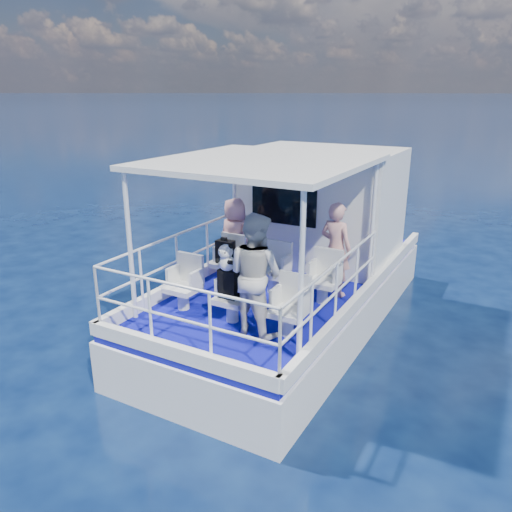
% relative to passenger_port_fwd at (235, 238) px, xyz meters
% --- Properties ---
extents(ground, '(2000.00, 2000.00, 0.00)m').
position_rel_passenger_port_fwd_xyz_m(ground, '(0.97, -0.58, -1.62)').
color(ground, '#061232').
rests_on(ground, ground).
extents(hull, '(3.00, 7.00, 1.60)m').
position_rel_passenger_port_fwd_xyz_m(hull, '(0.97, 0.42, -1.62)').
color(hull, white).
rests_on(hull, ground).
extents(deck, '(2.90, 6.90, 0.10)m').
position_rel_passenger_port_fwd_xyz_m(deck, '(0.97, 0.42, -0.77)').
color(deck, '#080879').
rests_on(deck, hull).
extents(cabin, '(2.85, 2.00, 2.20)m').
position_rel_passenger_port_fwd_xyz_m(cabin, '(0.97, 1.72, 0.38)').
color(cabin, white).
rests_on(cabin, deck).
extents(canopy, '(3.00, 3.20, 0.08)m').
position_rel_passenger_port_fwd_xyz_m(canopy, '(0.97, -0.78, 1.52)').
color(canopy, white).
rests_on(canopy, cabin).
extents(canopy_posts, '(2.77, 2.97, 2.20)m').
position_rel_passenger_port_fwd_xyz_m(canopy_posts, '(0.97, -0.83, 0.38)').
color(canopy_posts, white).
rests_on(canopy_posts, deck).
extents(railings, '(2.84, 3.59, 1.00)m').
position_rel_passenger_port_fwd_xyz_m(railings, '(0.97, -1.15, -0.22)').
color(railings, white).
rests_on(railings, deck).
extents(seat_port_fwd, '(0.48, 0.46, 0.38)m').
position_rel_passenger_port_fwd_xyz_m(seat_port_fwd, '(0.07, -0.38, -0.53)').
color(seat_port_fwd, silver).
rests_on(seat_port_fwd, deck).
extents(seat_center_fwd, '(0.48, 0.46, 0.38)m').
position_rel_passenger_port_fwd_xyz_m(seat_center_fwd, '(0.97, -0.38, -0.53)').
color(seat_center_fwd, silver).
rests_on(seat_center_fwd, deck).
extents(seat_stbd_fwd, '(0.48, 0.46, 0.38)m').
position_rel_passenger_port_fwd_xyz_m(seat_stbd_fwd, '(1.87, -0.38, -0.53)').
color(seat_stbd_fwd, silver).
rests_on(seat_stbd_fwd, deck).
extents(seat_port_aft, '(0.48, 0.46, 0.38)m').
position_rel_passenger_port_fwd_xyz_m(seat_port_aft, '(0.07, -1.68, -0.53)').
color(seat_port_aft, silver).
rests_on(seat_port_aft, deck).
extents(seat_center_aft, '(0.48, 0.46, 0.38)m').
position_rel_passenger_port_fwd_xyz_m(seat_center_aft, '(0.97, -1.68, -0.53)').
color(seat_center_aft, silver).
rests_on(seat_center_aft, deck).
extents(seat_stbd_aft, '(0.48, 0.46, 0.38)m').
position_rel_passenger_port_fwd_xyz_m(seat_stbd_aft, '(1.87, -1.68, -0.53)').
color(seat_stbd_aft, silver).
rests_on(seat_stbd_aft, deck).
extents(passenger_port_fwd, '(0.61, 0.49, 1.45)m').
position_rel_passenger_port_fwd_xyz_m(passenger_port_fwd, '(0.00, 0.00, 0.00)').
color(passenger_port_fwd, pink).
rests_on(passenger_port_fwd, deck).
extents(passenger_stbd_fwd, '(0.64, 0.49, 1.57)m').
position_rel_passenger_port_fwd_xyz_m(passenger_stbd_fwd, '(1.91, 0.04, 0.06)').
color(passenger_stbd_fwd, '#D9948C').
rests_on(passenger_stbd_fwd, deck).
extents(passenger_stbd_aft, '(0.95, 0.81, 1.72)m').
position_rel_passenger_port_fwd_xyz_m(passenger_stbd_aft, '(1.43, -1.80, 0.14)').
color(passenger_stbd_aft, silver).
rests_on(passenger_stbd_aft, deck).
extents(backpack_port, '(0.31, 0.18, 0.41)m').
position_rel_passenger_port_fwd_xyz_m(backpack_port, '(0.07, -0.43, -0.14)').
color(backpack_port, black).
rests_on(backpack_port, seat_port_fwd).
extents(backpack_center, '(0.29, 0.16, 0.43)m').
position_rel_passenger_port_fwd_xyz_m(backpack_center, '(0.93, -1.71, -0.13)').
color(backpack_center, black).
rests_on(backpack_center, seat_center_aft).
extents(compact_camera, '(0.10, 0.06, 0.06)m').
position_rel_passenger_port_fwd_xyz_m(compact_camera, '(0.05, -0.44, 0.10)').
color(compact_camera, black).
rests_on(compact_camera, backpack_port).
extents(panda, '(0.26, 0.22, 0.41)m').
position_rel_passenger_port_fwd_xyz_m(panda, '(0.92, -1.73, 0.29)').
color(panda, white).
rests_on(panda, backpack_center).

